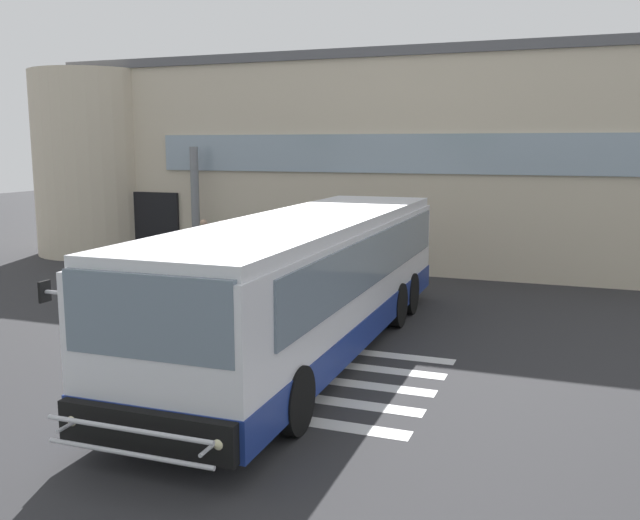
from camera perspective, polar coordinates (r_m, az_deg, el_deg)
ground_plane at (r=16.80m, az=-1.81°, el=-4.57°), size 80.00×90.00×0.02m
bay_paint_stripes at (r=12.34m, az=-0.67°, el=-9.74°), size 4.40×3.96×0.01m
terminal_building at (r=27.59m, az=6.17°, el=8.26°), size 24.68×13.80×7.03m
entry_support_column at (r=23.93m, az=-10.24°, el=4.38°), size 0.28×0.28×4.01m
bus_main_foreground at (r=13.56m, az=-0.85°, el=-2.14°), size 3.02×11.80×2.70m
passenger_near_column at (r=22.93m, az=-9.58°, el=1.57°), size 0.50×0.52×1.68m
passenger_by_doorway at (r=22.42m, az=-8.17°, el=1.34°), size 0.52×0.38×1.68m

